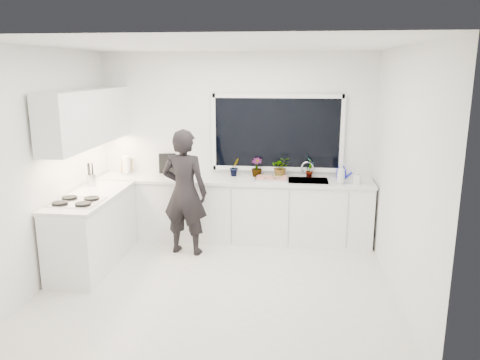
# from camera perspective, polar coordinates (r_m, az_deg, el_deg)

# --- Properties ---
(floor) EXTENTS (4.00, 3.50, 0.02)m
(floor) POSITION_cam_1_polar(r_m,az_deg,el_deg) (5.67, -2.61, -12.37)
(floor) COLOR beige
(floor) RESTS_ON ground
(wall_back) EXTENTS (4.00, 0.02, 2.70)m
(wall_back) POSITION_cam_1_polar(r_m,az_deg,el_deg) (6.94, -0.45, 4.24)
(wall_back) COLOR white
(wall_back) RESTS_ON ground
(wall_left) EXTENTS (0.02, 3.50, 2.70)m
(wall_left) POSITION_cam_1_polar(r_m,az_deg,el_deg) (5.89, -22.46, 1.56)
(wall_left) COLOR white
(wall_left) RESTS_ON ground
(wall_right) EXTENTS (0.02, 3.50, 2.70)m
(wall_right) POSITION_cam_1_polar(r_m,az_deg,el_deg) (5.30, 19.23, 0.60)
(wall_right) COLOR white
(wall_right) RESTS_ON ground
(ceiling) EXTENTS (4.00, 3.50, 0.02)m
(ceiling) POSITION_cam_1_polar(r_m,az_deg,el_deg) (5.12, -2.95, 16.24)
(ceiling) COLOR white
(ceiling) RESTS_ON wall_back
(window) EXTENTS (1.80, 0.02, 1.00)m
(window) POSITION_cam_1_polar(r_m,az_deg,el_deg) (6.83, 4.54, 5.75)
(window) COLOR black
(window) RESTS_ON wall_back
(base_cabinets_back) EXTENTS (3.92, 0.58, 0.88)m
(base_cabinets_back) POSITION_cam_1_polar(r_m,az_deg,el_deg) (6.85, -0.75, -3.71)
(base_cabinets_back) COLOR white
(base_cabinets_back) RESTS_ON floor
(base_cabinets_left) EXTENTS (0.58, 1.60, 0.88)m
(base_cabinets_left) POSITION_cam_1_polar(r_m,az_deg,el_deg) (6.27, -17.46, -5.98)
(base_cabinets_left) COLOR white
(base_cabinets_left) RESTS_ON floor
(countertop_back) EXTENTS (3.94, 0.62, 0.04)m
(countertop_back) POSITION_cam_1_polar(r_m,az_deg,el_deg) (6.72, -0.77, 0.01)
(countertop_back) COLOR silver
(countertop_back) RESTS_ON base_cabinets_back
(countertop_left) EXTENTS (0.62, 1.60, 0.04)m
(countertop_left) POSITION_cam_1_polar(r_m,az_deg,el_deg) (6.14, -17.76, -1.92)
(countertop_left) COLOR silver
(countertop_left) RESTS_ON base_cabinets_left
(upper_cabinets) EXTENTS (0.34, 2.10, 0.70)m
(upper_cabinets) POSITION_cam_1_polar(r_m,az_deg,el_deg) (6.34, -18.09, 7.27)
(upper_cabinets) COLOR white
(upper_cabinets) RESTS_ON wall_left
(sink) EXTENTS (0.58, 0.42, 0.14)m
(sink) POSITION_cam_1_polar(r_m,az_deg,el_deg) (6.69, 8.20, -0.45)
(sink) COLOR silver
(sink) RESTS_ON countertop_back
(faucet) EXTENTS (0.03, 0.03, 0.22)m
(faucet) POSITION_cam_1_polar(r_m,az_deg,el_deg) (6.85, 8.20, 1.25)
(faucet) COLOR silver
(faucet) RESTS_ON countertop_back
(stovetop) EXTENTS (0.56, 0.48, 0.03)m
(stovetop) POSITION_cam_1_polar(r_m,az_deg,el_deg) (5.84, -19.35, -2.47)
(stovetop) COLOR black
(stovetop) RESTS_ON countertop_left
(person) EXTENTS (0.68, 0.50, 1.70)m
(person) POSITION_cam_1_polar(r_m,az_deg,el_deg) (6.28, -6.76, -1.51)
(person) COLOR black
(person) RESTS_ON floor
(pizza_tray) EXTENTS (0.47, 0.35, 0.03)m
(pizza_tray) POSITION_cam_1_polar(r_m,az_deg,el_deg) (6.65, 3.92, 0.14)
(pizza_tray) COLOR silver
(pizza_tray) RESTS_ON countertop_back
(pizza) EXTENTS (0.43, 0.31, 0.01)m
(pizza) POSITION_cam_1_polar(r_m,az_deg,el_deg) (6.64, 3.92, 0.29)
(pizza) COLOR #B23717
(pizza) RESTS_ON pizza_tray
(watering_can) EXTENTS (0.15, 0.15, 0.13)m
(watering_can) POSITION_cam_1_polar(r_m,az_deg,el_deg) (6.85, 12.24, 0.70)
(watering_can) COLOR #141DBD
(watering_can) RESTS_ON countertop_back
(paper_towel_roll) EXTENTS (0.12, 0.12, 0.26)m
(paper_towel_roll) POSITION_cam_1_polar(r_m,az_deg,el_deg) (7.17, -13.67, 1.72)
(paper_towel_roll) COLOR white
(paper_towel_roll) RESTS_ON countertop_back
(knife_block) EXTENTS (0.14, 0.11, 0.22)m
(knife_block) POSITION_cam_1_polar(r_m,az_deg,el_deg) (7.22, -13.63, 1.63)
(knife_block) COLOR #A27E4B
(knife_block) RESTS_ON countertop_back
(utensil_crock) EXTENTS (0.15, 0.15, 0.16)m
(utensil_crock) POSITION_cam_1_polar(r_m,az_deg,el_deg) (6.59, -17.68, -0.00)
(utensil_crock) COLOR silver
(utensil_crock) RESTS_ON countertop_left
(picture_frame_large) EXTENTS (0.22, 0.03, 0.28)m
(picture_frame_large) POSITION_cam_1_polar(r_m,az_deg,el_deg) (7.11, -8.48, 1.94)
(picture_frame_large) COLOR black
(picture_frame_large) RESTS_ON countertop_back
(picture_frame_small) EXTENTS (0.25, 0.07, 0.30)m
(picture_frame_small) POSITION_cam_1_polar(r_m,az_deg,el_deg) (7.12, -8.85, 2.03)
(picture_frame_small) COLOR black
(picture_frame_small) RESTS_ON countertop_back
(herb_plants) EXTENTS (1.24, 0.27, 0.33)m
(herb_plants) POSITION_cam_1_polar(r_m,az_deg,el_deg) (6.80, 4.37, 1.59)
(herb_plants) COLOR #26662D
(herb_plants) RESTS_ON countertop_back
(soap_bottles) EXTENTS (0.35, 0.15, 0.29)m
(soap_bottles) POSITION_cam_1_polar(r_m,az_deg,el_deg) (6.54, 12.81, 0.64)
(soap_bottles) COLOR #D8BF66
(soap_bottles) RESTS_ON countertop_back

